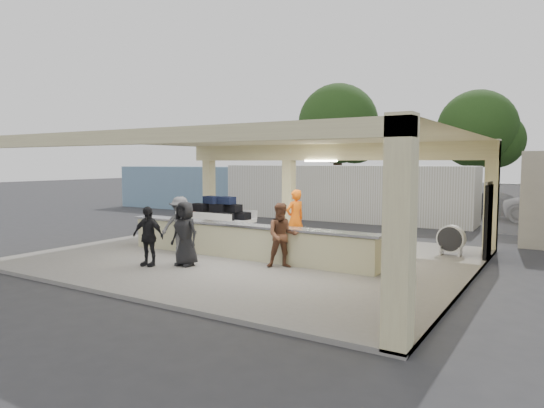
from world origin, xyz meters
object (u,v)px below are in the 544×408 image
Objects in this scene: drum_fan at (451,239)px; passenger_d at (185,234)px; container_white at (344,193)px; luggage_cart at (216,215)px; passenger_c at (180,225)px; baggage_handler at (295,219)px; passenger_b at (148,236)px; baggage_counter at (243,241)px; container_blue at (193,188)px; passenger_a at (282,235)px; car_dark at (497,206)px.

passenger_d is (-5.70, -5.22, 0.38)m from drum_fan.
container_white is at bearing 96.80° from passenger_d.
luggage_cart is 3.41m from passenger_c.
baggage_handler reaches higher than passenger_c.
passenger_b is 0.92× the size of passenger_c.
container_white is (1.53, 8.23, 0.43)m from luggage_cart.
passenger_c reaches higher than passenger_b.
baggage_counter is 9.21× the size of drum_fan.
container_blue is at bearing 176.39° from container_white.
luggage_cart is 0.26× the size of container_blue.
passenger_c is 1.66m from passenger_d.
passenger_d reaches higher than passenger_b.
passenger_b is 0.98m from passenger_d.
baggage_handler is 2.95m from passenger_a.
passenger_b reaches higher than car_dark.
car_dark is (-0.19, 11.92, 0.06)m from drum_fan.
passenger_a is (4.70, -3.20, 0.04)m from luggage_cart.
car_dark is at bearing 96.77° from drum_fan.
drum_fan is at bearing -25.86° from container_blue.
passenger_c reaches higher than luggage_cart.
passenger_b reaches higher than drum_fan.
baggage_counter is 4.79× the size of passenger_d.
container_white is (-6.37, -4.57, 0.69)m from car_dark.
passenger_d is 0.45× the size of car_dark.
drum_fan is 0.09× the size of container_blue.
passenger_c is at bearing 93.16° from passenger_b.
passenger_a reaches higher than luggage_cart.
passenger_a is 0.99× the size of passenger_d.
drum_fan is 0.07× the size of container_white.
drum_fan is 5.32m from passenger_a.
luggage_cart is 4.95m from passenger_d.
baggage_handler reaches higher than baggage_counter.
passenger_d is at bearing 172.57° from passenger_a.
passenger_d is (1.21, -1.14, -0.00)m from passenger_c.
baggage_handler reaches higher than drum_fan.
passenger_b is 18.77m from car_dark.
drum_fan is (4.97, 3.58, -0.01)m from baggage_counter.
passenger_c is at bearing -51.49° from container_blue.
baggage_handler is 1.18× the size of passenger_b.
passenger_d is at bearing 23.25° from passenger_b.
passenger_a is 16.32m from car_dark.
baggage_counter is 3.19× the size of luggage_cart.
passenger_d is (-1.19, -3.86, -0.08)m from baggage_handler.
container_blue is at bearing 122.27° from car_dark.
baggage_counter is 16.22m from car_dark.
baggage_handler is 1.11× the size of passenger_a.
container_blue reaches higher than passenger_a.
luggage_cart is 5.11m from passenger_b.
baggage_handler is at bearing -78.15° from container_white.
luggage_cart is at bearing 98.00° from passenger_b.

